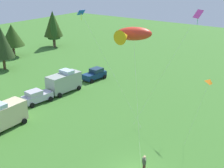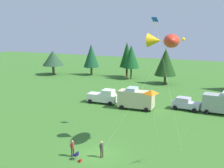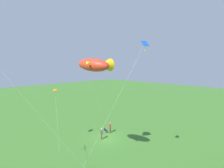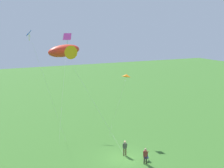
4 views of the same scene
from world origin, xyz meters
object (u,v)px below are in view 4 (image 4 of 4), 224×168
folding_chair (146,156)px  kite_diamond_rainbow (67,39)px  backpack_on_grass (145,157)px  kite_diamond_blue (32,41)px  person_kite_flyer (125,147)px  kite_large_fish (65,51)px  person_spectator (145,155)px  kite_delta_orange (127,76)px

folding_chair → kite_diamond_rainbow: (16.42, 3.25, 11.87)m
backpack_on_grass → kite_diamond_blue: kite_diamond_blue is taller
kite_diamond_blue → kite_diamond_rainbow: bearing=-32.5°
person_kite_flyer → kite_diamond_blue: kite_diamond_blue is taller
person_kite_flyer → folding_chair: 2.63m
backpack_on_grass → person_kite_flyer: bearing=47.7°
kite_large_fish → backpack_on_grass: bearing=-134.8°
person_spectator → kite_diamond_rainbow: bearing=-147.9°
person_spectator → kite_delta_orange: (8.61, -2.35, 6.94)m
kite_diamond_rainbow → kite_delta_orange: bearing=-148.8°
folding_chair → person_spectator: size_ratio=0.47×
person_spectator → kite_diamond_rainbow: (17.08, 2.77, 11.34)m
folding_chair → person_spectator: (-0.66, 0.49, 0.53)m
kite_large_fish → kite_diamond_blue: bearing=118.5°
person_kite_flyer → kite_diamond_rainbow: size_ratio=0.13×
folding_chair → kite_delta_orange: bearing=-179.4°
person_kite_flyer → kite_large_fish: kite_large_fish is taller
kite_diamond_rainbow → kite_diamond_blue: kite_diamond_blue is taller
person_spectator → kite_diamond_blue: 16.42m
backpack_on_grass → person_spectator: bearing=148.3°
person_kite_flyer → backpack_on_grass: (-1.55, -1.71, -0.91)m
backpack_on_grass → kite_large_fish: bearing=45.2°
backpack_on_grass → folding_chair: bearing=154.2°
person_spectator → backpack_on_grass: (1.25, -0.78, -0.91)m
kite_large_fish → folding_chair: bearing=-138.6°
person_kite_flyer → kite_diamond_rainbow: kite_diamond_rainbow is taller
person_kite_flyer → person_spectator: (-2.80, -0.93, 0.00)m
kite_large_fish → kite_delta_orange: 8.99m
person_kite_flyer → kite_diamond_blue: bearing=-81.4°
person_kite_flyer → kite_large_fish: (5.10, 4.98, 10.43)m
kite_large_fish → person_kite_flyer: bearing=-135.7°
person_kite_flyer → backpack_on_grass: 2.48m
kite_delta_orange → kite_diamond_blue: bearing=103.4°
kite_delta_orange → folding_chair: bearing=166.8°
kite_large_fish → kite_diamond_blue: (-2.24, 4.13, 1.28)m
kite_large_fish → kite_delta_orange: size_ratio=1.49×
kite_delta_orange → kite_diamond_blue: (-2.95, 12.39, 4.77)m
backpack_on_grass → kite_delta_orange: size_ratio=0.04×
kite_diamond_blue → kite_large_fish: bearing=-61.5°
person_spectator → kite_large_fish: (7.90, 5.91, 10.43)m
kite_large_fish → kite_diamond_blue: 4.87m
kite_diamond_blue → backpack_on_grass: bearing=-112.2°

